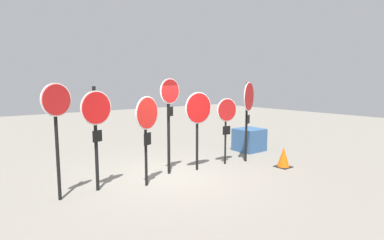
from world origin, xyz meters
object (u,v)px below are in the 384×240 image
(stop_sign_0, at_px, (57,116))
(stop_sign_3, at_px, (169,109))
(storage_crate, at_px, (249,140))
(stop_sign_2, at_px, (147,122))
(stop_sign_6, at_px, (248,104))
(stop_sign_5, at_px, (227,116))
(traffic_cone_0, at_px, (284,157))
(stop_sign_1, at_px, (96,120))
(stop_sign_4, at_px, (198,114))

(stop_sign_0, height_order, stop_sign_3, stop_sign_3)
(storage_crate, bearing_deg, stop_sign_2, -167.29)
(storage_crate, bearing_deg, stop_sign_6, -140.30)
(stop_sign_5, bearing_deg, stop_sign_2, -167.50)
(traffic_cone_0, bearing_deg, stop_sign_1, 164.47)
(stop_sign_1, distance_m, stop_sign_6, 4.86)
(traffic_cone_0, bearing_deg, stop_sign_3, 153.88)
(stop_sign_2, bearing_deg, storage_crate, -8.89)
(traffic_cone_0, xyz_separation_m, storage_crate, (0.86, 2.17, 0.11))
(stop_sign_0, distance_m, traffic_cone_0, 6.46)
(stop_sign_0, distance_m, stop_sign_1, 0.89)
(stop_sign_3, bearing_deg, stop_sign_5, -16.79)
(stop_sign_4, bearing_deg, storage_crate, 15.80)
(stop_sign_0, bearing_deg, stop_sign_1, -16.52)
(stop_sign_1, xyz_separation_m, storage_crate, (6.10, 0.71, -1.29))
(stop_sign_6, distance_m, storage_crate, 2.20)
(stop_sign_5, bearing_deg, stop_sign_3, -179.57)
(stop_sign_6, relative_size, traffic_cone_0, 4.15)
(stop_sign_0, xyz_separation_m, stop_sign_5, (4.94, -0.08, -0.32))
(storage_crate, bearing_deg, stop_sign_0, -173.62)
(stop_sign_2, relative_size, stop_sign_3, 0.83)
(stop_sign_6, bearing_deg, stop_sign_3, 146.73)
(stop_sign_2, bearing_deg, stop_sign_0, 148.50)
(stop_sign_0, height_order, stop_sign_5, stop_sign_0)
(stop_sign_0, bearing_deg, stop_sign_3, -18.16)
(traffic_cone_0, height_order, storage_crate, storage_crate)
(stop_sign_5, distance_m, stop_sign_6, 0.88)
(stop_sign_1, distance_m, stop_sign_2, 1.19)
(stop_sign_1, bearing_deg, traffic_cone_0, -28.83)
(stop_sign_4, distance_m, storage_crate, 3.50)
(traffic_cone_0, bearing_deg, stop_sign_0, 167.24)
(stop_sign_1, relative_size, storage_crate, 2.52)
(stop_sign_5, height_order, stop_sign_6, stop_sign_6)
(stop_sign_5, bearing_deg, traffic_cone_0, -40.40)
(stop_sign_0, relative_size, stop_sign_4, 1.12)
(stop_sign_1, xyz_separation_m, stop_sign_4, (2.95, -0.13, -0.04))
(stop_sign_6, xyz_separation_m, storage_crate, (1.26, 1.04, -1.48))
(stop_sign_3, relative_size, stop_sign_5, 1.29)
(stop_sign_0, relative_size, traffic_cone_0, 4.11)
(stop_sign_4, relative_size, stop_sign_6, 0.89)
(stop_sign_6, bearing_deg, stop_sign_0, 152.78)
(traffic_cone_0, bearing_deg, stop_sign_6, 109.28)
(stop_sign_6, relative_size, storage_crate, 2.63)
(stop_sign_3, height_order, traffic_cone_0, stop_sign_3)
(stop_sign_5, distance_m, traffic_cone_0, 2.15)
(stop_sign_2, relative_size, stop_sign_4, 0.97)
(stop_sign_3, bearing_deg, stop_sign_4, -23.86)
(stop_sign_0, height_order, storage_crate, stop_sign_0)
(stop_sign_2, height_order, stop_sign_5, stop_sign_2)
(stop_sign_2, distance_m, traffic_cone_0, 4.46)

